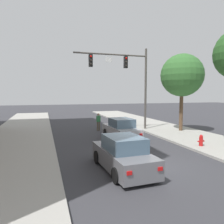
{
  "coord_description": "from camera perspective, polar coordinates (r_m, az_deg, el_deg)",
  "views": [
    {
      "loc": [
        -4.6,
        -9.58,
        3.5
      ],
      "look_at": [
        0.65,
        7.12,
        2.0
      ],
      "focal_mm": 34.82,
      "sensor_mm": 36.0,
      "label": 1
    }
  ],
  "objects": [
    {
      "name": "traffic_signal_mast",
      "position": [
        20.14,
        3.83,
        10.17
      ],
      "size": [
        6.84,
        0.38,
        7.5
      ],
      "color": "#514C47",
      "rests_on": "sidewalk_right"
    },
    {
      "name": "car_lead_silver",
      "position": [
        16.76,
        2.39,
        -4.64
      ],
      "size": [
        1.97,
        4.3,
        1.6
      ],
      "color": "#B7B7BC",
      "rests_on": "ground"
    },
    {
      "name": "street_tree_second",
      "position": [
        20.55,
        17.93,
        9.11
      ],
      "size": [
        3.79,
        3.79,
        6.86
      ],
      "color": "brown",
      "rests_on": "sidewalk_right"
    },
    {
      "name": "ground_plane",
      "position": [
        11.19,
        8.01,
        -13.38
      ],
      "size": [
        120.0,
        120.0,
        0.0
      ],
      "primitive_type": "plane",
      "color": "#38383D"
    },
    {
      "name": "pedestrian_crossing_road",
      "position": [
        20.48,
        -3.58,
        -2.37
      ],
      "size": [
        0.36,
        0.22,
        1.64
      ],
      "color": "brown",
      "rests_on": "ground"
    },
    {
      "name": "car_following_grey",
      "position": [
        10.05,
        2.86,
        -11.16
      ],
      "size": [
        2.0,
        4.32,
        1.6
      ],
      "color": "slate",
      "rests_on": "ground"
    },
    {
      "name": "fire_hydrant",
      "position": [
        15.11,
        22.34,
        -6.9
      ],
      "size": [
        0.48,
        0.24,
        0.72
      ],
      "color": "red",
      "rests_on": "sidewalk_right"
    }
  ]
}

